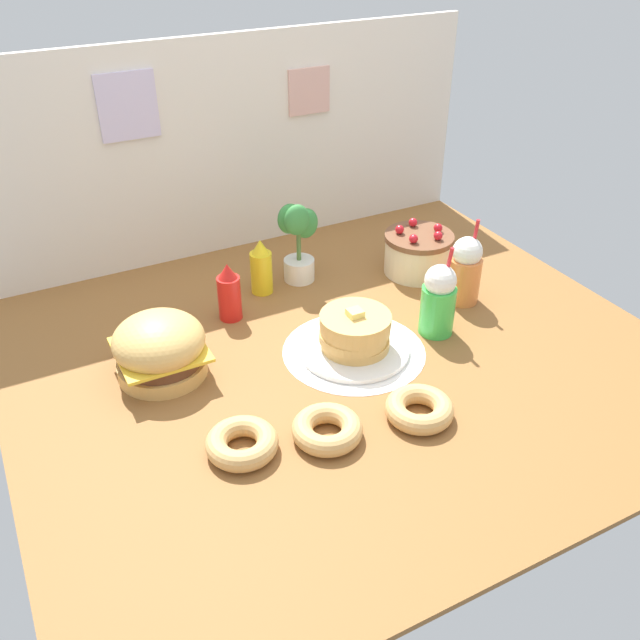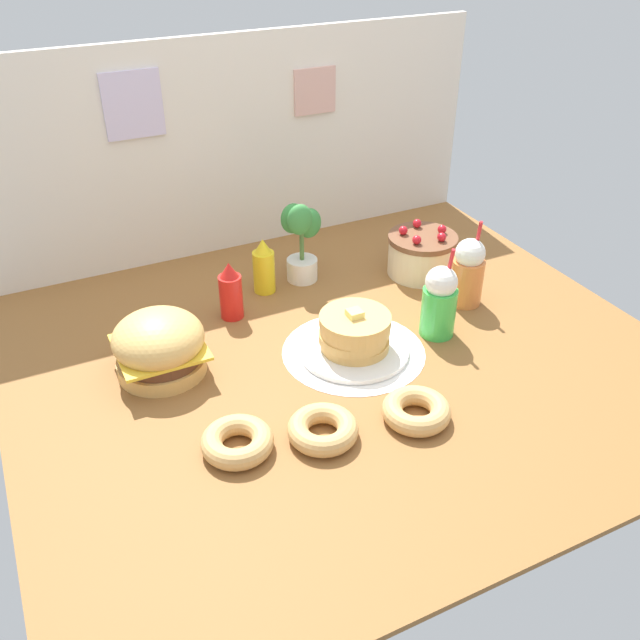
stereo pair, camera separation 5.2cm
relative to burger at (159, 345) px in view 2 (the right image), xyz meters
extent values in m
cube|color=brown|center=(0.58, -0.19, -0.11)|extent=(2.22, 1.95, 0.02)
cube|color=silver|center=(0.58, 0.78, 0.35)|extent=(2.22, 0.03, 0.90)
cube|color=silver|center=(0.18, 0.76, 0.58)|extent=(0.22, 0.01, 0.25)
cube|color=#D8A599|center=(0.94, 0.76, 0.54)|extent=(0.19, 0.01, 0.19)
cylinder|color=white|center=(0.63, -0.19, -0.10)|extent=(0.50, 0.50, 0.00)
cylinder|color=#DBA859|center=(0.00, 0.00, -0.08)|extent=(0.30, 0.30, 0.05)
cylinder|color=#59331E|center=(0.00, 0.00, -0.03)|extent=(0.27, 0.27, 0.04)
cube|color=yellow|center=(0.00, 0.00, -0.01)|extent=(0.28, 0.28, 0.01)
ellipsoid|color=#E5B260|center=(0.00, 0.00, 0.03)|extent=(0.30, 0.30, 0.17)
cylinder|color=white|center=(0.63, -0.19, -0.09)|extent=(0.39, 0.39, 0.02)
cylinder|color=#E0AD5B|center=(0.63, -0.19, -0.07)|extent=(0.24, 0.24, 0.03)
cylinder|color=#E0AD5B|center=(0.63, -0.19, -0.03)|extent=(0.24, 0.24, 0.03)
cylinder|color=#E0AD5B|center=(0.63, -0.19, 0.00)|extent=(0.24, 0.24, 0.03)
cylinder|color=#E0AD5B|center=(0.63, -0.18, 0.03)|extent=(0.25, 0.25, 0.03)
cube|color=#F7E072|center=(0.63, -0.19, 0.06)|extent=(0.05, 0.05, 0.02)
cylinder|color=beige|center=(1.16, 0.19, -0.03)|extent=(0.27, 0.27, 0.15)
cylinder|color=brown|center=(1.16, 0.19, 0.06)|extent=(0.29, 0.29, 0.02)
sphere|color=red|center=(1.24, 0.18, 0.09)|extent=(0.04, 0.04, 0.04)
sphere|color=red|center=(1.18, 0.27, 0.09)|extent=(0.04, 0.04, 0.04)
sphere|color=red|center=(1.09, 0.24, 0.09)|extent=(0.04, 0.04, 0.04)
sphere|color=red|center=(1.09, 0.14, 0.09)|extent=(0.04, 0.04, 0.04)
sphere|color=red|center=(1.19, 0.12, 0.09)|extent=(0.04, 0.04, 0.04)
cylinder|color=red|center=(0.33, 0.22, -0.02)|extent=(0.09, 0.09, 0.17)
cone|color=red|center=(0.33, 0.22, 0.10)|extent=(0.07, 0.07, 0.06)
cylinder|color=yellow|center=(0.51, 0.34, -0.02)|extent=(0.09, 0.09, 0.17)
cone|color=yellow|center=(0.51, 0.34, 0.10)|extent=(0.07, 0.07, 0.06)
cylinder|color=green|center=(0.96, -0.22, -0.01)|extent=(0.13, 0.13, 0.18)
sphere|color=white|center=(0.96, -0.22, 0.11)|extent=(0.11, 0.11, 0.11)
cylinder|color=red|center=(0.98, -0.22, 0.15)|extent=(0.01, 0.04, 0.18)
cylinder|color=orange|center=(1.18, -0.08, -0.01)|extent=(0.13, 0.13, 0.18)
sphere|color=white|center=(1.18, -0.08, 0.11)|extent=(0.11, 0.11, 0.11)
cylinder|color=red|center=(1.20, -0.08, 0.15)|extent=(0.01, 0.03, 0.18)
torus|color=tan|center=(0.09, -0.47, -0.07)|extent=(0.21, 0.21, 0.06)
torus|color=brown|center=(0.09, -0.47, -0.07)|extent=(0.20, 0.20, 0.05)
torus|color=tan|center=(0.34, -0.53, -0.07)|extent=(0.21, 0.21, 0.06)
torus|color=#8CCC8C|center=(0.34, -0.53, -0.07)|extent=(0.20, 0.20, 0.05)
torus|color=tan|center=(0.63, -0.58, -0.07)|extent=(0.21, 0.21, 0.06)
torus|color=#F2E5C6|center=(0.63, -0.58, -0.07)|extent=(0.20, 0.20, 0.05)
cylinder|color=white|center=(0.69, 0.36, -0.06)|extent=(0.13, 0.13, 0.09)
cylinder|color=#4C7238|center=(0.69, 0.36, 0.07)|extent=(0.02, 0.02, 0.16)
ellipsoid|color=#38843D|center=(0.73, 0.38, 0.14)|extent=(0.10, 0.07, 0.13)
ellipsoid|color=#38843D|center=(0.67, 0.40, 0.16)|extent=(0.10, 0.07, 0.13)
ellipsoid|color=#38843D|center=(0.67, 0.33, 0.18)|extent=(0.10, 0.07, 0.13)
camera|label=1|loc=(-0.39, -1.88, 1.31)|focal=38.73mm
camera|label=2|loc=(-0.34, -1.91, 1.31)|focal=38.73mm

